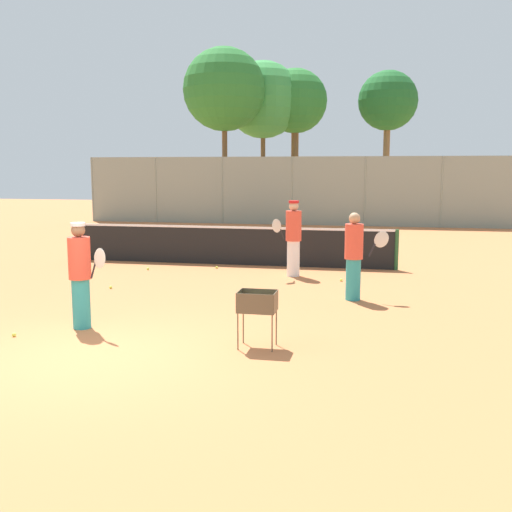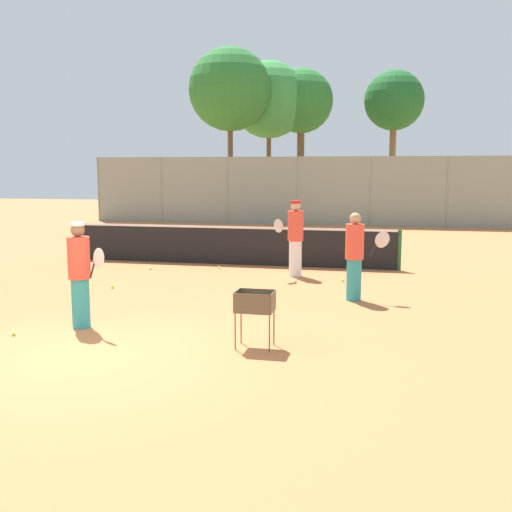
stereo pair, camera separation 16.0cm
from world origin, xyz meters
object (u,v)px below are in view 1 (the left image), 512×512
ball_cart (257,306)px  parked_car (339,205)px  player_yellow_shirt (293,237)px  tennis_net (229,245)px  player_red_cap (354,255)px  player_white_outfit (80,274)px

ball_cart → parked_car: bearing=90.9°
player_yellow_shirt → ball_cart: bearing=41.7°
tennis_net → player_red_cap: player_red_cap is taller
player_red_cap → ball_cart: size_ratio=2.08×
parked_car → tennis_net: bearing=-96.4°
parked_car → ball_cart: bearing=-89.1°
player_white_outfit → player_red_cap: size_ratio=1.00×
tennis_net → player_yellow_shirt: bearing=-35.5°
player_white_outfit → player_yellow_shirt: (2.76, 5.57, 0.05)m
player_white_outfit → ball_cart: (3.08, -0.48, -0.29)m
player_red_cap → player_yellow_shirt: 2.93m
ball_cart → parked_car: parked_car is taller
player_yellow_shirt → ball_cart: (0.31, -6.05, -0.34)m
tennis_net → player_yellow_shirt: player_yellow_shirt is taller
tennis_net → player_red_cap: bearing=-47.4°
player_red_cap → parked_car: size_ratio=0.42×
player_white_outfit → parked_car: size_ratio=0.42×
tennis_net → parked_car: 17.23m
tennis_net → player_white_outfit: (-0.77, -6.99, 0.36)m
tennis_net → player_white_outfit: 7.04m
player_yellow_shirt → ball_cart: 6.07m
parked_car → player_yellow_shirt: bearing=-89.8°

